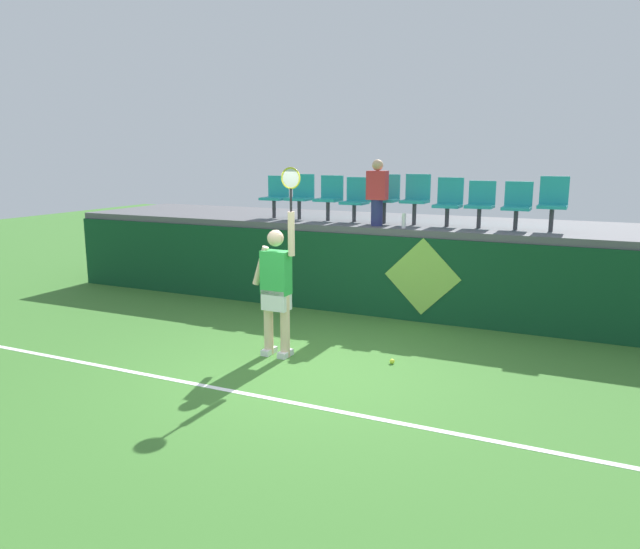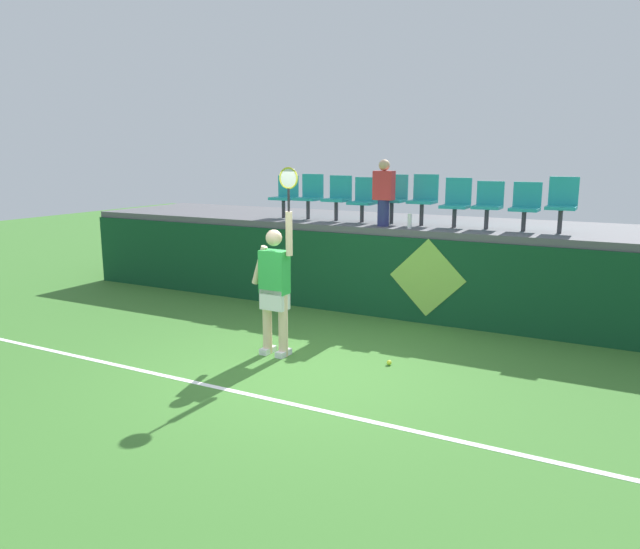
{
  "view_description": "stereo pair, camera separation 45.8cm",
  "coord_description": "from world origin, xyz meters",
  "px_view_note": "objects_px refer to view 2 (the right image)",
  "views": [
    {
      "loc": [
        3.13,
        -6.52,
        2.71
      ],
      "look_at": [
        -0.35,
        1.02,
        1.04
      ],
      "focal_mm": 33.55,
      "sensor_mm": 36.0,
      "label": 1
    },
    {
      "loc": [
        3.54,
        -6.31,
        2.71
      ],
      "look_at": [
        -0.35,
        1.02,
        1.04
      ],
      "focal_mm": 33.55,
      "sensor_mm": 36.0,
      "label": 2
    }
  ],
  "objects_px": {
    "stadium_chair_4": "(393,196)",
    "stadium_chair_6": "(456,201)",
    "stadium_chair_3": "(364,198)",
    "spectator_0": "(384,192)",
    "stadium_chair_0": "(285,195)",
    "stadium_chair_2": "(338,196)",
    "water_bottle": "(410,221)",
    "stadium_chair_9": "(562,202)",
    "stadium_chair_5": "(424,197)",
    "tennis_ball": "(389,363)",
    "stadium_chair_1": "(310,194)",
    "stadium_chair_7": "(488,203)",
    "tennis_player": "(275,285)",
    "stadium_chair_8": "(526,205)"
  },
  "relations": [
    {
      "from": "stadium_chair_8",
      "to": "spectator_0",
      "type": "bearing_deg",
      "value": -168.37
    },
    {
      "from": "stadium_chair_4",
      "to": "spectator_0",
      "type": "relative_size",
      "value": 0.76
    },
    {
      "from": "tennis_player",
      "to": "stadium_chair_6",
      "type": "xyz_separation_m",
      "value": [
        1.53,
        3.3,
        0.97
      ]
    },
    {
      "from": "tennis_ball",
      "to": "stadium_chair_6",
      "type": "xyz_separation_m",
      "value": [
        -0.01,
        2.97,
        1.91
      ]
    },
    {
      "from": "tennis_ball",
      "to": "stadium_chair_8",
      "type": "relative_size",
      "value": 0.09
    },
    {
      "from": "tennis_ball",
      "to": "stadium_chair_9",
      "type": "distance_m",
      "value": 3.92
    },
    {
      "from": "spectator_0",
      "to": "stadium_chair_9",
      "type": "bearing_deg",
      "value": 9.5
    },
    {
      "from": "stadium_chair_0",
      "to": "stadium_chair_6",
      "type": "relative_size",
      "value": 0.98
    },
    {
      "from": "stadium_chair_3",
      "to": "spectator_0",
      "type": "relative_size",
      "value": 0.71
    },
    {
      "from": "tennis_ball",
      "to": "stadium_chair_7",
      "type": "height_order",
      "value": "stadium_chair_7"
    },
    {
      "from": "tennis_ball",
      "to": "stadium_chair_9",
      "type": "bearing_deg",
      "value": 60.88
    },
    {
      "from": "stadium_chair_4",
      "to": "tennis_ball",
      "type": "bearing_deg",
      "value": -69.16
    },
    {
      "from": "tennis_ball",
      "to": "stadium_chair_8",
      "type": "bearing_deg",
      "value": 69.4
    },
    {
      "from": "tennis_ball",
      "to": "stadium_chair_4",
      "type": "height_order",
      "value": "stadium_chair_4"
    },
    {
      "from": "stadium_chair_0",
      "to": "spectator_0",
      "type": "height_order",
      "value": "spectator_0"
    },
    {
      "from": "tennis_player",
      "to": "water_bottle",
      "type": "xyz_separation_m",
      "value": [
        0.94,
        2.67,
        0.66
      ]
    },
    {
      "from": "stadium_chair_0",
      "to": "stadium_chair_2",
      "type": "height_order",
      "value": "stadium_chair_2"
    },
    {
      "from": "stadium_chair_0",
      "to": "stadium_chair_7",
      "type": "relative_size",
      "value": 1.04
    },
    {
      "from": "stadium_chair_3",
      "to": "stadium_chair_4",
      "type": "bearing_deg",
      "value": -0.18
    },
    {
      "from": "stadium_chair_5",
      "to": "stadium_chair_6",
      "type": "height_order",
      "value": "stadium_chair_5"
    },
    {
      "from": "stadium_chair_9",
      "to": "spectator_0",
      "type": "relative_size",
      "value": 0.77
    },
    {
      "from": "water_bottle",
      "to": "stadium_chair_1",
      "type": "height_order",
      "value": "stadium_chair_1"
    },
    {
      "from": "stadium_chair_7",
      "to": "stadium_chair_6",
      "type": "bearing_deg",
      "value": 179.3
    },
    {
      "from": "stadium_chair_6",
      "to": "stadium_chair_9",
      "type": "distance_m",
      "value": 1.66
    },
    {
      "from": "water_bottle",
      "to": "stadium_chair_6",
      "type": "distance_m",
      "value": 0.92
    },
    {
      "from": "stadium_chair_1",
      "to": "stadium_chair_4",
      "type": "xyz_separation_m",
      "value": [
        1.68,
        -0.0,
        0.02
      ]
    },
    {
      "from": "stadium_chair_0",
      "to": "stadium_chair_7",
      "type": "height_order",
      "value": "stadium_chair_0"
    },
    {
      "from": "stadium_chair_9",
      "to": "tennis_player",
      "type": "bearing_deg",
      "value": -134.03
    },
    {
      "from": "water_bottle",
      "to": "stadium_chair_3",
      "type": "relative_size",
      "value": 0.32
    },
    {
      "from": "stadium_chair_5",
      "to": "stadium_chair_6",
      "type": "bearing_deg",
      "value": 0.21
    },
    {
      "from": "stadium_chair_5",
      "to": "stadium_chair_9",
      "type": "bearing_deg",
      "value": 0.02
    },
    {
      "from": "tennis_player",
      "to": "stadium_chair_4",
      "type": "height_order",
      "value": "tennis_player"
    },
    {
      "from": "stadium_chair_0",
      "to": "stadium_chair_2",
      "type": "distance_m",
      "value": 1.14
    },
    {
      "from": "tennis_player",
      "to": "tennis_ball",
      "type": "xyz_separation_m",
      "value": [
        1.54,
        0.33,
        -0.94
      ]
    },
    {
      "from": "stadium_chair_4",
      "to": "stadium_chair_6",
      "type": "bearing_deg",
      "value": 0.19
    },
    {
      "from": "water_bottle",
      "to": "stadium_chair_4",
      "type": "xyz_separation_m",
      "value": [
        -0.53,
        0.63,
        0.36
      ]
    },
    {
      "from": "stadium_chair_1",
      "to": "stadium_chair_5",
      "type": "relative_size",
      "value": 0.97
    },
    {
      "from": "stadium_chair_4",
      "to": "stadium_chair_6",
      "type": "xyz_separation_m",
      "value": [
        1.12,
        0.0,
        -0.05
      ]
    },
    {
      "from": "stadium_chair_7",
      "to": "stadium_chair_4",
      "type": "bearing_deg",
      "value": 179.9
    },
    {
      "from": "stadium_chair_6",
      "to": "spectator_0",
      "type": "bearing_deg",
      "value": -157.45
    },
    {
      "from": "stadium_chair_1",
      "to": "stadium_chair_5",
      "type": "distance_m",
      "value": 2.23
    },
    {
      "from": "tennis_player",
      "to": "stadium_chair_2",
      "type": "distance_m",
      "value": 3.51
    },
    {
      "from": "stadium_chair_0",
      "to": "spectator_0",
      "type": "relative_size",
      "value": 0.72
    },
    {
      "from": "stadium_chair_5",
      "to": "stadium_chair_6",
      "type": "relative_size",
      "value": 1.06
    },
    {
      "from": "stadium_chair_6",
      "to": "stadium_chair_7",
      "type": "distance_m",
      "value": 0.53
    },
    {
      "from": "stadium_chair_2",
      "to": "stadium_chair_3",
      "type": "bearing_deg",
      "value": 0.24
    },
    {
      "from": "tennis_ball",
      "to": "stadium_chair_1",
      "type": "height_order",
      "value": "stadium_chair_1"
    },
    {
      "from": "tennis_ball",
      "to": "spectator_0",
      "type": "xyz_separation_m",
      "value": [
        -1.13,
        2.5,
        2.06
      ]
    },
    {
      "from": "stadium_chair_0",
      "to": "stadium_chair_4",
      "type": "height_order",
      "value": "stadium_chair_4"
    },
    {
      "from": "stadium_chair_3",
      "to": "stadium_chair_5",
      "type": "relative_size",
      "value": 0.92
    }
  ]
}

